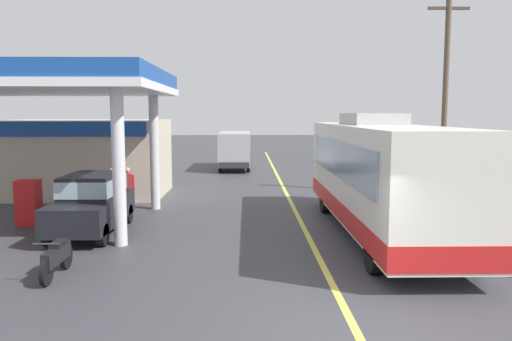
{
  "coord_description": "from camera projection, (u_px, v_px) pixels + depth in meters",
  "views": [
    {
      "loc": [
        -1.85,
        -8.24,
        3.66
      ],
      "look_at": [
        -1.5,
        10.0,
        1.6
      ],
      "focal_mm": 35.15,
      "sensor_mm": 36.0,
      "label": 1
    }
  ],
  "objects": [
    {
      "name": "coach_bus_main",
      "position": [
        379.0,
        178.0,
        15.28
      ],
      "size": [
        2.6,
        11.04,
        3.69
      ],
      "color": "silver",
      "rests_on": "ground"
    },
    {
      "name": "ground",
      "position": [
        279.0,
        179.0,
        28.5
      ],
      "size": [
        120.0,
        120.0,
        0.0
      ],
      "primitive_type": "plane",
      "color": "#38383D"
    },
    {
      "name": "minibus_opposing_lane",
      "position": [
        235.0,
        147.0,
        33.59
      ],
      "size": [
        2.04,
        6.13,
        2.44
      ],
      "color": "#A5A5AD",
      "rests_on": "ground"
    },
    {
      "name": "car_at_pump",
      "position": [
        92.0,
        201.0,
        15.39
      ],
      "size": [
        1.7,
        4.2,
        1.82
      ],
      "color": "black",
      "rests_on": "ground"
    },
    {
      "name": "lane_divider_stripe",
      "position": [
        286.0,
        192.0,
        23.54
      ],
      "size": [
        0.16,
        50.0,
        0.01
      ],
      "primitive_type": "cube",
      "color": "#D8CC4C",
      "rests_on": "ground"
    },
    {
      "name": "pedestrian_by_shop",
      "position": [
        128.0,
        186.0,
        18.99
      ],
      "size": [
        0.55,
        0.22,
        1.66
      ],
      "color": "#33333F",
      "rests_on": "ground"
    },
    {
      "name": "motorcycle_parked_forecourt",
      "position": [
        57.0,
        257.0,
        11.29
      ],
      "size": [
        0.55,
        1.8,
        0.92
      ],
      "color": "black",
      "rests_on": "ground"
    },
    {
      "name": "utility_pole_roadside",
      "position": [
        445.0,
        93.0,
        21.96
      ],
      "size": [
        1.8,
        0.24,
        8.79
      ],
      "color": "brown",
      "rests_on": "ground"
    },
    {
      "name": "pedestrian_near_pump",
      "position": [
        113.0,
        187.0,
        18.75
      ],
      "size": [
        0.55,
        0.22,
        1.66
      ],
      "color": "#33333F",
      "rests_on": "ground"
    },
    {
      "name": "gas_station_roadside",
      "position": [
        70.0,
        139.0,
        20.53
      ],
      "size": [
        9.1,
        11.95,
        5.1
      ],
      "color": "#194799",
      "rests_on": "ground"
    }
  ]
}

